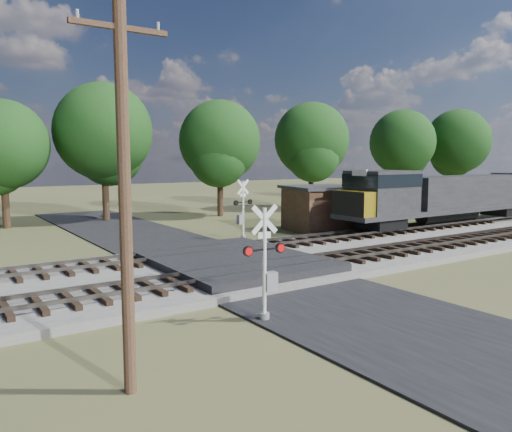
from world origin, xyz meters
TOP-DOWN VIEW (x-y plane):
  - ground at (0.00, 0.00)m, footprint 160.00×160.00m
  - ballast_bed at (10.00, 0.50)m, footprint 140.00×10.00m
  - road at (0.00, 0.00)m, footprint 7.00×60.00m
  - crossing_panel at (0.00, 0.50)m, footprint 7.00×9.00m
  - track_near at (3.12, -2.00)m, footprint 140.00×2.60m
  - track_far at (3.12, 3.00)m, footprint 140.00×2.60m
  - crossing_signal_near at (-2.99, -6.72)m, footprint 1.53×0.33m
  - crossing_signal_far at (5.04, 7.47)m, footprint 1.57×0.39m
  - utility_pole at (-8.37, -9.09)m, footprint 2.07×0.28m
  - equipment_shed at (11.85, 7.56)m, footprint 5.63×5.63m
  - treeline at (9.27, 20.40)m, footprint 78.65×11.61m

SIDE VIEW (x-z plane):
  - ground at x=0.00m, z-range 0.00..0.00m
  - road at x=0.00m, z-range 0.00..0.08m
  - ballast_bed at x=10.00m, z-range 0.00..0.30m
  - crossing_panel at x=0.00m, z-range 0.01..0.62m
  - track_near at x=3.12m, z-range 0.25..0.58m
  - track_far at x=3.12m, z-range 0.25..0.58m
  - crossing_signal_near at x=-2.99m, z-range -0.32..3.48m
  - crossing_signal_far at x=5.04m, z-range -0.33..3.58m
  - equipment_shed at x=11.85m, z-range 0.02..3.29m
  - utility_pole at x=-8.37m, z-range 0.25..8.74m
  - treeline at x=9.27m, z-range 1.27..12.70m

